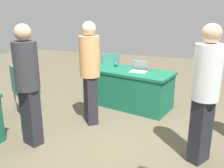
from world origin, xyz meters
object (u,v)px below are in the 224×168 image
Objects in this scene: person_attendee_browsing at (90,68)px; yarn_ball at (116,64)px; scissors_red at (147,71)px; person_presenter at (27,80)px; laptop_silver at (139,70)px; chair_aisle at (22,87)px; table_foreground at (131,88)px; chair_tucked_left at (109,70)px; person_attendee_standing at (206,89)px.

person_attendee_browsing is 19.25× the size of yarn_ball.
yarn_ball is 0.76m from scissors_red.
person_presenter is 2.26m from laptop_silver.
chair_aisle is 2.26m from laptop_silver.
laptop_silver is at bearing 167.69° from table_foreground.
table_foreground is 0.45m from laptop_silver.
laptop_silver reaches higher than chair_aisle.
chair_tucked_left is at bearing -42.95° from table_foreground.
person_attendee_standing is at bearing 27.94° from chair_aisle.
chair_aisle is at bearing -32.89° from scissors_red.
chair_tucked_left is at bearing -33.75° from laptop_silver.
person_attendee_browsing reaches higher than laptop_silver.
table_foreground is 5.35× the size of laptop_silver.
scissors_red reaches higher than table_foreground.
person_presenter is at bearing 63.37° from laptop_silver.
table_foreground is 1.26m from person_attendee_browsing.
yarn_ball is (0.57, -0.29, 0.01)m from laptop_silver.
person_attendee_browsing reaches higher than chair_tucked_left.
chair_tucked_left is 0.55× the size of person_attendee_browsing.
person_presenter reaches higher than person_attendee_browsing.
person_attendee_standing reaches higher than scissors_red.
scissors_red is (-0.78, -1.05, -0.23)m from person_attendee_browsing.
person_attendee_browsing is 5.22× the size of laptop_silver.
table_foreground is at bearing 68.44° from chair_aisle.
table_foreground is at bearing 147.87° from yarn_ball.
chair_aisle is 3.26m from person_attendee_standing.
person_attendee_standing reaches higher than chair_tucked_left.
chair_tucked_left is 3.12m from person_attendee_standing.
table_foreground is at bearing -65.10° from person_attendee_browsing.
scissors_red is (-0.73, 0.21, -0.04)m from yarn_ball.
person_presenter is 5.23× the size of laptop_silver.
person_presenter is 2.40m from person_attendee_standing.
chair_aisle is at bearing 43.62° from yarn_ball.
person_presenter is 9.87× the size of scissors_red.
person_attendee_browsing is (1.83, -0.62, -0.02)m from person_attendee_standing.
person_attendee_browsing is at bearing 61.77° from laptop_silver.
scissors_red is (-0.16, -0.08, -0.04)m from laptop_silver.
yarn_ball is (-0.60, -2.21, -0.19)m from person_presenter.
chair_aisle is 0.53× the size of person_attendee_standing.
chair_tucked_left is 0.55× the size of person_presenter.
chair_aisle is 5.34× the size of scissors_red.
person_presenter is 19.29× the size of yarn_ball.
person_attendee_browsing is 1.33m from scissors_red.
table_foreground is 0.99m from chair_tucked_left.
person_attendee_standing reaches higher than laptop_silver.
person_attendee_browsing is (-1.35, -0.09, 0.44)m from chair_aisle.
laptop_silver is 0.64m from yarn_ball.
chair_tucked_left is at bearing 95.19° from chair_aisle.
laptop_silver is (-1.98, -1.05, 0.25)m from chair_aisle.
scissors_red is (1.04, -1.67, -0.25)m from person_attendee_standing.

